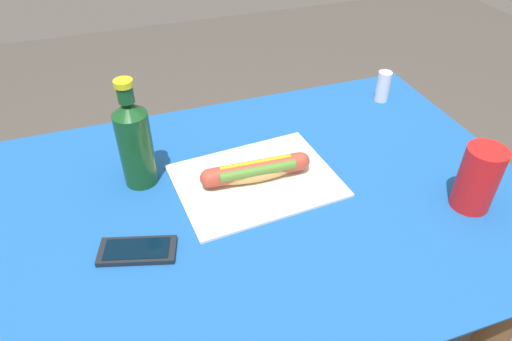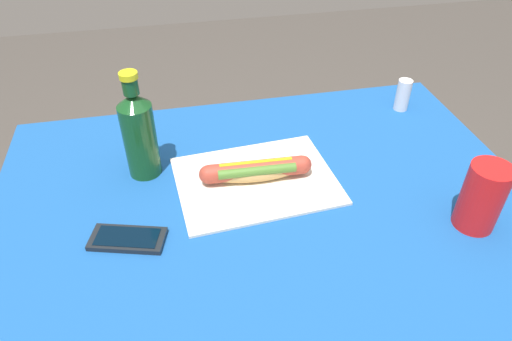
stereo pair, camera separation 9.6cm
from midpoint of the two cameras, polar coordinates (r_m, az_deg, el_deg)
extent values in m
cylinder|color=brown|center=(1.54, 16.46, -5.13)|extent=(0.07, 0.07, 0.72)
cylinder|color=brown|center=(1.42, -17.41, -10.13)|extent=(0.07, 0.07, 0.72)
cube|color=brown|center=(0.96, 4.00, -4.25)|extent=(1.03, 0.72, 0.03)
cube|color=#19519E|center=(0.95, 4.04, -3.50)|extent=(1.09, 0.78, 0.00)
cube|color=silver|center=(0.98, 2.81, -1.35)|extent=(0.35, 0.27, 0.01)
ellipsoid|color=tan|center=(0.96, 2.86, -0.22)|extent=(0.19, 0.05, 0.04)
cylinder|color=#A83D2D|center=(0.96, 2.87, 0.02)|extent=(0.20, 0.05, 0.04)
sphere|color=#A83D2D|center=(0.95, -3.01, -0.60)|extent=(0.04, 0.04, 0.04)
sphere|color=#A83D2D|center=(0.98, 8.53, 0.62)|extent=(0.04, 0.04, 0.04)
cube|color=yellow|center=(0.95, 2.90, 0.86)|extent=(0.15, 0.01, 0.00)
cylinder|color=#4C7A2D|center=(0.95, 3.05, -0.17)|extent=(0.16, 0.03, 0.02)
cube|color=black|center=(0.87, -12.44, -8.35)|extent=(0.15, 0.10, 0.01)
cube|color=black|center=(0.87, -12.50, -8.09)|extent=(0.12, 0.08, 0.00)
cylinder|color=#14471E|center=(0.98, -11.30, 3.54)|extent=(0.07, 0.07, 0.16)
cone|color=#14471E|center=(0.93, -12.02, 8.37)|extent=(0.07, 0.07, 0.03)
cylinder|color=#14471E|center=(0.91, -12.27, 9.99)|extent=(0.03, 0.03, 0.03)
cylinder|color=yellow|center=(0.90, -12.46, 11.24)|extent=(0.04, 0.04, 0.01)
cylinder|color=red|center=(0.96, 28.65, -2.99)|extent=(0.08, 0.08, 0.13)
cylinder|color=silver|center=(1.28, 19.70, 8.66)|extent=(0.04, 0.04, 0.08)
camera|label=1|loc=(0.05, -87.14, 2.27)|focal=32.60mm
camera|label=2|loc=(0.05, 92.86, -2.27)|focal=32.60mm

